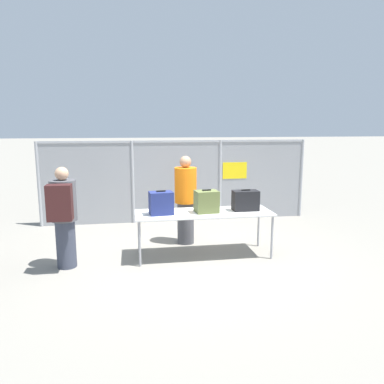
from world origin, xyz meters
name	(u,v)px	position (x,y,z in m)	size (l,w,h in m)	color
ground_plane	(196,258)	(0.00, 0.00, 0.00)	(120.00, 120.00, 0.00)	gray
fence_section	(178,179)	(0.01, 2.60, 1.02)	(6.36, 0.07, 1.94)	#9EA0A5
inspection_table	(204,215)	(0.16, 0.10, 0.75)	(2.39, 0.82, 0.80)	silver
suitcase_navy	(161,203)	(-0.59, 0.05, 0.99)	(0.42, 0.31, 0.41)	navy
suitcase_olive	(206,202)	(0.20, 0.07, 0.99)	(0.42, 0.34, 0.41)	#566033
suitcase_black	(245,200)	(0.92, 0.11, 0.98)	(0.46, 0.26, 0.38)	black
traveler_hooded	(63,214)	(-2.16, -0.13, 0.91)	(0.41, 0.63, 1.65)	#383D4C
security_worker_near	(186,199)	(-0.05, 0.86, 0.89)	(0.43, 0.43, 1.72)	#4C4C51
utility_trailer	(187,191)	(0.47, 4.15, 0.45)	(4.32, 2.23, 0.76)	white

